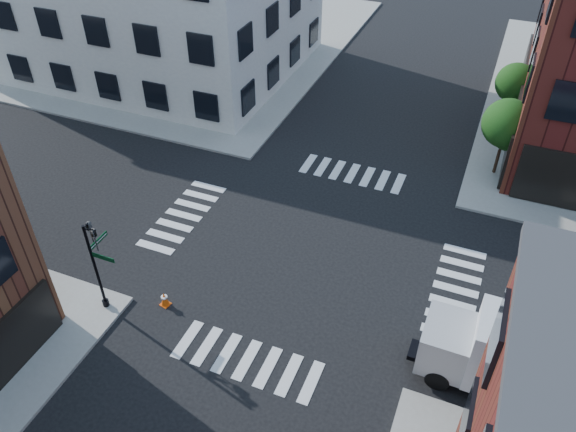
# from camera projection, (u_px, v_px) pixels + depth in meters

# --- Properties ---
(ground) EXTENTS (120.00, 120.00, 0.00)m
(ground) POSITION_uv_depth(u_px,v_px,m) (309.00, 249.00, 27.16)
(ground) COLOR black
(ground) RESTS_ON ground
(sidewalk_nw) EXTENTS (30.00, 30.00, 0.15)m
(sidewalk_nw) POSITION_uv_depth(u_px,v_px,m) (167.00, 35.00, 48.42)
(sidewalk_nw) COLOR gray
(sidewalk_nw) RESTS_ON ground
(tree_near) EXTENTS (2.69, 2.69, 4.49)m
(tree_near) POSITION_uv_depth(u_px,v_px,m) (508.00, 126.00, 30.12)
(tree_near) COLOR black
(tree_near) RESTS_ON ground
(tree_far) EXTENTS (2.43, 2.43, 4.07)m
(tree_far) POSITION_uv_depth(u_px,v_px,m) (516.00, 85.00, 34.62)
(tree_far) COLOR black
(tree_far) RESTS_ON ground
(signal_pole) EXTENTS (1.29, 1.24, 4.60)m
(signal_pole) POSITION_uv_depth(u_px,v_px,m) (96.00, 258.00, 22.54)
(signal_pole) COLOR black
(signal_pole) RESTS_ON ground
(box_truck) EXTENTS (7.46, 2.39, 3.36)m
(box_truck) POSITION_uv_depth(u_px,v_px,m) (529.00, 363.00, 19.94)
(box_truck) COLOR silver
(box_truck) RESTS_ON ground
(traffic_cone) EXTENTS (0.47, 0.47, 0.73)m
(traffic_cone) POSITION_uv_depth(u_px,v_px,m) (164.00, 299.00, 24.18)
(traffic_cone) COLOR #F1520A
(traffic_cone) RESTS_ON ground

